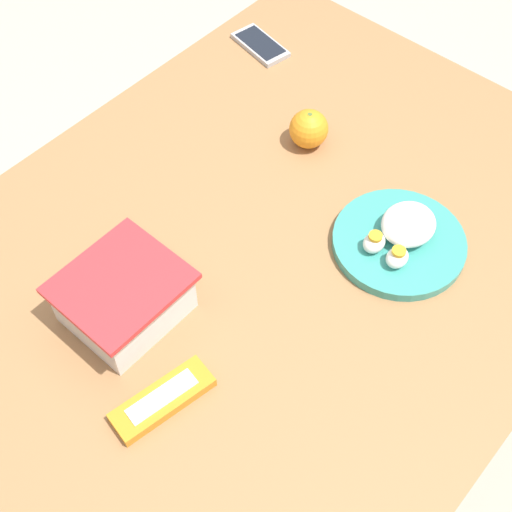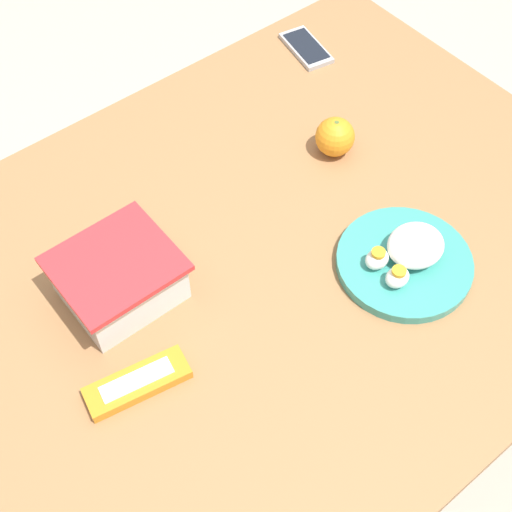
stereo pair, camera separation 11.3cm
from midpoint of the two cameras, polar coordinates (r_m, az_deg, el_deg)
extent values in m
plane|color=#B2A899|center=(1.86, -1.30, -13.86)|extent=(10.00, 10.00, 0.00)
cube|color=#996B42|center=(1.19, -1.98, -0.08)|extent=(1.23, 0.93, 0.03)
cylinder|color=brown|center=(1.93, 0.73, 9.72)|extent=(0.06, 0.06, 0.74)
cube|color=white|center=(1.11, -13.40, -3.59)|extent=(0.16, 0.15, 0.08)
cube|color=beige|center=(1.12, -13.29, -3.89)|extent=(0.15, 0.13, 0.05)
cube|color=red|center=(1.07, -13.84, -2.35)|extent=(0.18, 0.16, 0.01)
ellipsoid|color=tan|center=(1.10, -15.84, -4.21)|extent=(0.05, 0.04, 0.03)
ellipsoid|color=tan|center=(1.11, -12.13, -1.54)|extent=(0.05, 0.04, 0.03)
sphere|color=orange|center=(1.31, 1.76, 9.99)|extent=(0.07, 0.07, 0.07)
cylinder|color=#4C662D|center=(1.29, 1.79, 11.07)|extent=(0.01, 0.01, 0.00)
cylinder|color=teal|center=(1.19, 8.71, 0.87)|extent=(0.22, 0.22, 0.02)
ellipsoid|color=white|center=(1.17, 9.44, 2.34)|extent=(0.10, 0.09, 0.05)
ellipsoid|color=white|center=(1.14, 8.47, -0.32)|extent=(0.04, 0.03, 0.03)
cylinder|color=#F4A823|center=(1.12, 8.57, 0.18)|extent=(0.02, 0.02, 0.01)
ellipsoid|color=white|center=(1.15, 6.68, 0.88)|extent=(0.04, 0.03, 0.03)
cylinder|color=#F4A823|center=(1.14, 6.76, 1.39)|extent=(0.02, 0.02, 0.01)
cube|color=orange|center=(1.05, -10.62, -11.47)|extent=(0.16, 0.08, 0.02)
cube|color=white|center=(1.04, -10.71, -11.23)|extent=(0.11, 0.05, 0.00)
cube|color=#ADADB2|center=(1.54, -1.84, 16.40)|extent=(0.08, 0.14, 0.01)
cube|color=black|center=(1.54, -1.84, 16.57)|extent=(0.07, 0.12, 0.00)
camera|label=1|loc=(0.06, -92.87, -3.96)|focal=50.00mm
camera|label=2|loc=(0.06, 87.13, 3.96)|focal=50.00mm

